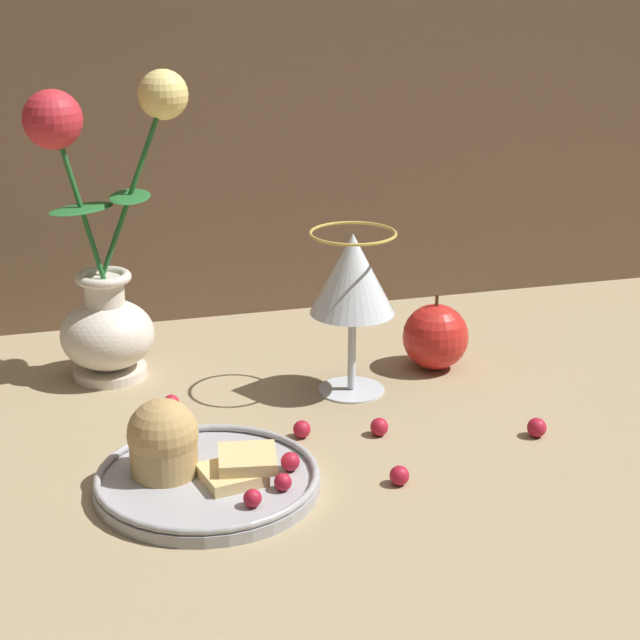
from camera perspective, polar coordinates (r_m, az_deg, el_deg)
name	(u,v)px	position (r m, az deg, el deg)	size (l,w,h in m)	color
ground_plane	(311,430)	(0.98, -0.50, -5.89)	(2.40, 2.40, 0.00)	#9E8966
vase	(105,272)	(1.07, -11.41, 2.50)	(0.16, 0.09, 0.30)	silver
plate_with_pastries	(195,466)	(0.88, -6.69, -7.75)	(0.18, 0.18, 0.07)	#A3A3A8
wine_glass	(353,279)	(1.02, 1.75, 2.19)	(0.08, 0.08, 0.16)	silver
apple_beside_vase	(435,337)	(1.11, 6.18, -0.89)	(0.07, 0.07, 0.08)	red
berry_near_plate	(302,429)	(0.96, -0.97, -5.84)	(0.02, 0.02, 0.02)	#AD192D
berry_front_center	(171,403)	(1.02, -7.94, -4.38)	(0.02, 0.02, 0.02)	#AD192D
berry_by_glass_stem	(399,476)	(0.88, 4.26, -8.27)	(0.02, 0.02, 0.02)	#AD192D
berry_under_candlestick	(379,427)	(0.96, 3.18, -5.71)	(0.02, 0.02, 0.02)	#AD192D
berry_far_right	(537,428)	(0.98, 11.49, -5.64)	(0.02, 0.02, 0.02)	#AD192D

